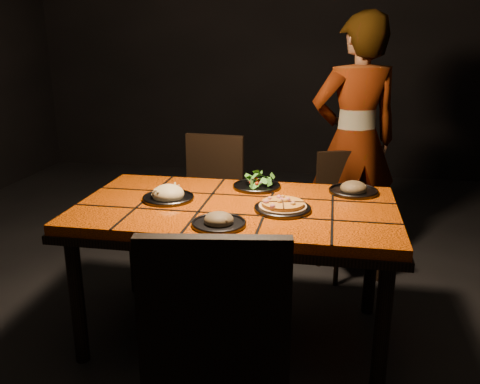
% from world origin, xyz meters
% --- Properties ---
extents(room_shell, '(6.04, 7.04, 3.08)m').
position_xyz_m(room_shell, '(0.00, 0.00, 1.50)').
color(room_shell, black).
rests_on(room_shell, ground).
extents(dining_table, '(1.62, 0.92, 0.75)m').
position_xyz_m(dining_table, '(0.00, 0.00, 0.67)').
color(dining_table, '#DB5106').
rests_on(dining_table, ground).
extents(chair_near, '(0.52, 0.52, 1.02)m').
position_xyz_m(chair_near, '(0.12, -0.98, 0.58)').
color(chair_near, black).
rests_on(chair_near, ground).
extents(chair_far_left, '(0.44, 0.44, 0.91)m').
position_xyz_m(chair_far_left, '(-0.35, 0.88, 0.52)').
color(chair_far_left, black).
rests_on(chair_far_left, ground).
extents(chair_far_right, '(0.49, 0.49, 0.83)m').
position_xyz_m(chair_far_right, '(0.58, 0.94, 0.47)').
color(chair_far_right, black).
rests_on(chair_far_right, ground).
extents(diner, '(0.74, 0.61, 1.73)m').
position_xyz_m(diner, '(0.62, 1.16, 0.87)').
color(diner, brown).
rests_on(diner, ground).
extents(plate_pizza, '(0.28, 0.28, 0.04)m').
position_xyz_m(plate_pizza, '(0.24, -0.05, 0.77)').
color(plate_pizza, '#343439').
rests_on(plate_pizza, dining_table).
extents(plate_pasta, '(0.27, 0.27, 0.09)m').
position_xyz_m(plate_pasta, '(-0.36, 0.01, 0.77)').
color(plate_pasta, '#343439').
rests_on(plate_pasta, dining_table).
extents(plate_salad, '(0.27, 0.27, 0.07)m').
position_xyz_m(plate_salad, '(0.06, 0.31, 0.78)').
color(plate_salad, '#343439').
rests_on(plate_salad, dining_table).
extents(plate_mushroom_a, '(0.25, 0.25, 0.08)m').
position_xyz_m(plate_mushroom_a, '(-0.02, -0.31, 0.77)').
color(plate_mushroom_a, '#343439').
rests_on(plate_mushroom_a, dining_table).
extents(plate_mushroom_b, '(0.27, 0.27, 0.09)m').
position_xyz_m(plate_mushroom_b, '(0.59, 0.31, 0.77)').
color(plate_mushroom_b, '#343439').
rests_on(plate_mushroom_b, dining_table).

